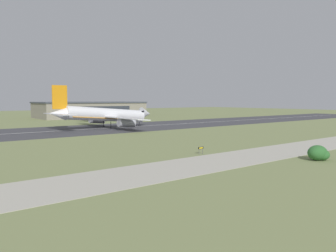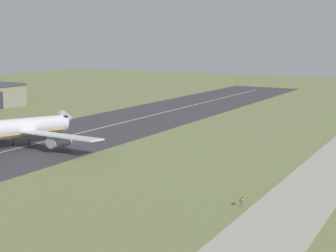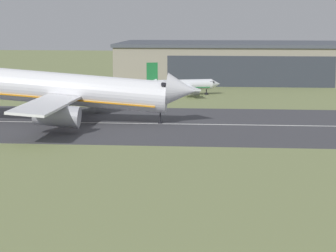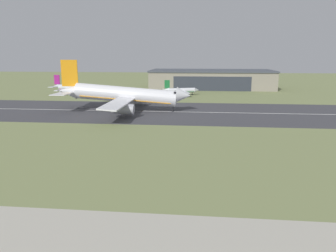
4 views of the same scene
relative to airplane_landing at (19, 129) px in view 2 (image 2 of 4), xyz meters
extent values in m
plane|color=#7A8451|center=(13.57, -58.14, -5.77)|extent=(657.78, 657.78, 0.00)
cube|color=#3D3D42|center=(13.57, -0.17, -5.74)|extent=(417.78, 46.23, 0.06)
cube|color=silver|center=(13.57, -0.17, -5.71)|extent=(376.00, 0.70, 0.01)
cube|color=#B2AD9E|center=(13.57, -84.27, -5.75)|extent=(313.33, 13.90, 0.05)
cylinder|color=white|center=(0.40, 0.00, 0.21)|extent=(36.87, 5.96, 8.24)
cone|color=white|center=(21.17, 0.21, 0.21)|extent=(5.48, 5.65, 5.94)
cube|color=black|center=(18.40, 0.18, 1.33)|extent=(1.18, 4.76, 0.52)
cube|color=orange|center=(0.40, 0.00, -1.33)|extent=(32.84, 5.64, 2.59)
cube|color=white|center=(1.28, -15.66, -0.77)|extent=(6.06, 25.80, 0.82)
cylinder|color=#A8A8B2|center=(2.42, -13.58, -2.75)|extent=(7.54, 3.54, 3.99)
cylinder|color=black|center=(17.45, 0.17, -4.18)|extent=(0.24, 0.24, 3.19)
cylinder|color=black|center=(17.45, 0.17, -5.55)|extent=(0.84, 0.84, 0.44)
cylinder|color=black|center=(0.66, -3.35, -4.18)|extent=(0.24, 0.24, 3.19)
cylinder|color=black|center=(0.66, -3.35, -5.55)|extent=(0.84, 0.84, 0.44)
cylinder|color=black|center=(0.59, 3.36, -4.18)|extent=(0.24, 0.24, 3.19)
cylinder|color=black|center=(0.59, 3.36, -5.55)|extent=(0.84, 0.84, 0.44)
cylinder|color=#4C4C51|center=(-14.75, -75.68, -5.18)|extent=(0.10, 0.10, 1.20)
cylinder|color=#4C4C51|center=(-13.66, -75.68, -5.18)|extent=(0.10, 0.10, 1.20)
cube|color=black|center=(-14.20, -75.68, -4.33)|extent=(1.56, 0.12, 0.49)
cube|color=yellow|center=(-14.20, -75.75, -4.33)|extent=(1.19, 0.02, 0.30)
camera|label=1|loc=(-65.80, -130.27, 6.77)|focal=35.00mm
camera|label=2|loc=(-94.29, -106.70, 24.92)|focal=50.00mm
camera|label=3|loc=(32.84, -136.58, 13.40)|focal=85.00mm
camera|label=4|loc=(27.68, -115.48, 14.14)|focal=35.00mm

